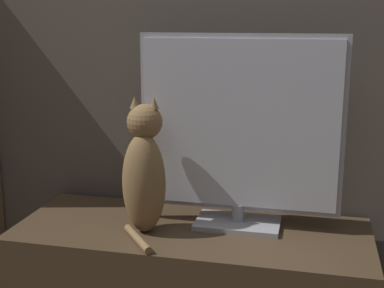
# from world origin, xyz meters

# --- Properties ---
(wall_back) EXTENTS (4.80, 0.05, 2.60)m
(wall_back) POSITION_xyz_m (0.00, 1.22, 1.30)
(wall_back) COLOR #60564C
(wall_back) RESTS_ON ground_plane
(tv) EXTENTS (0.77, 0.20, 0.74)m
(tv) POSITION_xyz_m (0.17, 0.98, 0.91)
(tv) COLOR #B7B7BC
(tv) RESTS_ON tv_stand
(cat) EXTENTS (0.18, 0.30, 0.52)m
(cat) POSITION_xyz_m (-0.17, 0.85, 0.76)
(cat) COLOR #997547
(cat) RESTS_ON tv_stand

